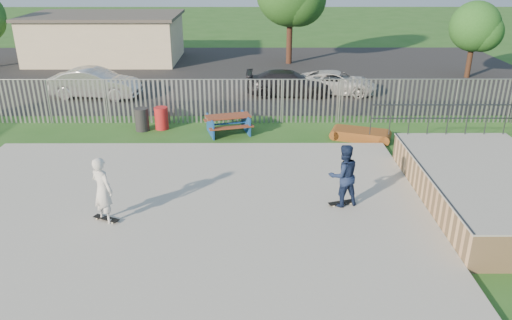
{
  "coord_description": "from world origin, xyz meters",
  "views": [
    {
      "loc": [
        2.38,
        -12.51,
        7.19
      ],
      "look_at": [
        2.44,
        2.0,
        1.1
      ],
      "focal_mm": 35.0,
      "sensor_mm": 36.0,
      "label": 1
    }
  ],
  "objects_px": {
    "funbox": "(360,135)",
    "car_dark": "(289,83)",
    "trash_bin_red": "(161,118)",
    "skater_white": "(103,190)",
    "car_silver": "(95,83)",
    "tree_right": "(475,27)",
    "trash_bin_grey": "(142,119)",
    "skater_navy": "(343,175)",
    "picnic_table": "(228,124)",
    "car_white": "(337,83)"
  },
  "relations": [
    {
      "from": "trash_bin_red",
      "to": "skater_white",
      "type": "xyz_separation_m",
      "value": [
        -0.16,
        -8.32,
        0.62
      ]
    },
    {
      "from": "funbox",
      "to": "trash_bin_red",
      "type": "distance_m",
      "value": 8.53
    },
    {
      "from": "trash_bin_red",
      "to": "trash_bin_grey",
      "type": "height_order",
      "value": "trash_bin_grey"
    },
    {
      "from": "car_dark",
      "to": "skater_white",
      "type": "distance_m",
      "value": 15.01
    },
    {
      "from": "funbox",
      "to": "skater_white",
      "type": "relative_size",
      "value": 1.17
    },
    {
      "from": "trash_bin_red",
      "to": "tree_right",
      "type": "distance_m",
      "value": 19.77
    },
    {
      "from": "trash_bin_grey",
      "to": "car_white",
      "type": "relative_size",
      "value": 0.23
    },
    {
      "from": "skater_navy",
      "to": "skater_white",
      "type": "height_order",
      "value": "same"
    },
    {
      "from": "picnic_table",
      "to": "car_dark",
      "type": "height_order",
      "value": "car_dark"
    },
    {
      "from": "tree_right",
      "to": "skater_navy",
      "type": "bearing_deg",
      "value": -121.8
    },
    {
      "from": "trash_bin_red",
      "to": "tree_right",
      "type": "bearing_deg",
      "value": 29.07
    },
    {
      "from": "car_silver",
      "to": "skater_white",
      "type": "height_order",
      "value": "skater_white"
    },
    {
      "from": "funbox",
      "to": "tree_right",
      "type": "height_order",
      "value": "tree_right"
    },
    {
      "from": "picnic_table",
      "to": "car_silver",
      "type": "xyz_separation_m",
      "value": [
        -7.25,
        5.62,
        0.39
      ]
    },
    {
      "from": "car_silver",
      "to": "tree_right",
      "type": "distance_m",
      "value": 22.03
    },
    {
      "from": "funbox",
      "to": "skater_white",
      "type": "height_order",
      "value": "skater_white"
    },
    {
      "from": "trash_bin_red",
      "to": "car_dark",
      "type": "distance_m",
      "value": 8.0
    },
    {
      "from": "funbox",
      "to": "car_dark",
      "type": "xyz_separation_m",
      "value": [
        -2.52,
        6.78,
        0.48
      ]
    },
    {
      "from": "funbox",
      "to": "car_dark",
      "type": "relative_size",
      "value": 0.49
    },
    {
      "from": "car_dark",
      "to": "skater_navy",
      "type": "xyz_separation_m",
      "value": [
        0.76,
        -12.79,
        0.43
      ]
    },
    {
      "from": "funbox",
      "to": "picnic_table",
      "type": "bearing_deg",
      "value": -169.27
    },
    {
      "from": "funbox",
      "to": "trash_bin_grey",
      "type": "distance_m",
      "value": 9.3
    },
    {
      "from": "trash_bin_red",
      "to": "skater_navy",
      "type": "relative_size",
      "value": 0.51
    },
    {
      "from": "picnic_table",
      "to": "trash_bin_grey",
      "type": "xyz_separation_m",
      "value": [
        -3.74,
        0.37,
        0.1
      ]
    },
    {
      "from": "funbox",
      "to": "trash_bin_red",
      "type": "relative_size",
      "value": 2.3
    },
    {
      "from": "funbox",
      "to": "tree_right",
      "type": "xyz_separation_m",
      "value": [
        8.71,
        10.89,
        2.86
      ]
    },
    {
      "from": "tree_right",
      "to": "skater_white",
      "type": "distance_m",
      "value": 24.92
    },
    {
      "from": "trash_bin_grey",
      "to": "trash_bin_red",
      "type": "bearing_deg",
      "value": 13.86
    },
    {
      "from": "tree_right",
      "to": "skater_navy",
      "type": "relative_size",
      "value": 2.37
    },
    {
      "from": "car_white",
      "to": "skater_navy",
      "type": "xyz_separation_m",
      "value": [
        -1.85,
        -13.17,
        0.49
      ]
    },
    {
      "from": "picnic_table",
      "to": "funbox",
      "type": "xyz_separation_m",
      "value": [
        5.49,
        -0.8,
        -0.2
      ]
    },
    {
      "from": "car_silver",
      "to": "skater_white",
      "type": "distance_m",
      "value": 14.0
    },
    {
      "from": "car_silver",
      "to": "skater_navy",
      "type": "height_order",
      "value": "skater_navy"
    },
    {
      "from": "car_silver",
      "to": "car_dark",
      "type": "relative_size",
      "value": 1.02
    },
    {
      "from": "trash_bin_grey",
      "to": "skater_navy",
      "type": "relative_size",
      "value": 0.52
    },
    {
      "from": "picnic_table",
      "to": "funbox",
      "type": "distance_m",
      "value": 5.55
    },
    {
      "from": "picnic_table",
      "to": "trash_bin_red",
      "type": "height_order",
      "value": "trash_bin_red"
    },
    {
      "from": "skater_navy",
      "to": "skater_white",
      "type": "bearing_deg",
      "value": -9.64
    },
    {
      "from": "picnic_table",
      "to": "trash_bin_red",
      "type": "distance_m",
      "value": 2.99
    },
    {
      "from": "trash_bin_grey",
      "to": "skater_white",
      "type": "distance_m",
      "value": 8.17
    },
    {
      "from": "car_dark",
      "to": "car_silver",
      "type": "bearing_deg",
      "value": 93.73
    },
    {
      "from": "skater_white",
      "to": "car_silver",
      "type": "bearing_deg",
      "value": -38.02
    },
    {
      "from": "car_silver",
      "to": "skater_white",
      "type": "bearing_deg",
      "value": -156.11
    },
    {
      "from": "car_silver",
      "to": "tree_right",
      "type": "bearing_deg",
      "value": -71.64
    },
    {
      "from": "trash_bin_grey",
      "to": "tree_right",
      "type": "bearing_deg",
      "value": 28.46
    },
    {
      "from": "car_silver",
      "to": "car_dark",
      "type": "height_order",
      "value": "car_silver"
    },
    {
      "from": "trash_bin_red",
      "to": "car_white",
      "type": "relative_size",
      "value": 0.23
    },
    {
      "from": "trash_bin_grey",
      "to": "skater_white",
      "type": "xyz_separation_m",
      "value": [
        0.65,
        -8.12,
        0.61
      ]
    },
    {
      "from": "picnic_table",
      "to": "skater_navy",
      "type": "distance_m",
      "value": 7.79
    },
    {
      "from": "trash_bin_red",
      "to": "trash_bin_grey",
      "type": "distance_m",
      "value": 0.83
    }
  ]
}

